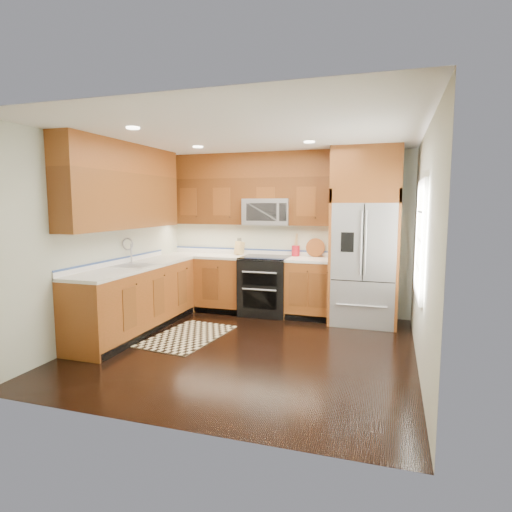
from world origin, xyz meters
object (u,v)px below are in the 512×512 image
(range, at_px, (265,286))
(refrigerator, at_px, (365,237))
(knife_block, at_px, (239,248))
(utensil_crock, at_px, (296,248))
(rug, at_px, (188,336))

(range, xyz_separation_m, refrigerator, (1.55, -0.04, 0.83))
(knife_block, xyz_separation_m, utensil_crock, (0.94, 0.10, 0.01))
(refrigerator, bearing_deg, utensil_crock, 165.10)
(range, bearing_deg, utensil_crock, 30.33)
(rug, distance_m, utensil_crock, 2.30)
(utensil_crock, bearing_deg, range, -149.67)
(range, height_order, rug, range)
(range, bearing_deg, rug, -114.61)
(refrigerator, relative_size, rug, 1.92)
(rug, bearing_deg, refrigerator, 39.21)
(refrigerator, xyz_separation_m, knife_block, (-2.05, 0.20, -0.25))
(knife_block, bearing_deg, range, -17.69)
(knife_block, bearing_deg, refrigerator, -5.50)
(rug, xyz_separation_m, knife_block, (0.17, 1.61, 1.05))
(rug, relative_size, utensil_crock, 3.69)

